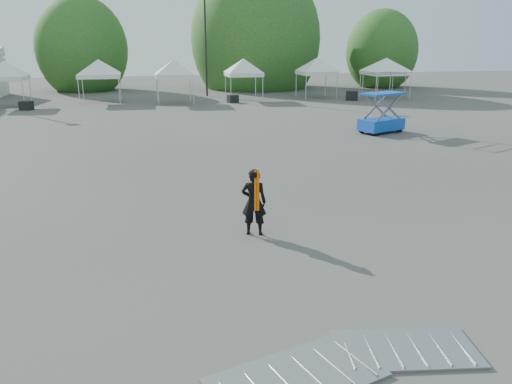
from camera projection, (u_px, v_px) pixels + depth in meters
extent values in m
plane|color=#474442|center=(251.00, 219.00, 13.71)|extent=(120.00, 120.00, 0.00)
cylinder|color=black|center=(206.00, 40.00, 42.82)|extent=(0.16, 0.16, 9.50)
cylinder|color=#382314|center=(85.00, 79.00, 48.98)|extent=(0.36, 0.36, 2.27)
ellipsoid|color=#27561C|center=(82.00, 49.00, 48.17)|extent=(4.16, 4.16, 4.78)
cylinder|color=#382314|center=(256.00, 74.00, 51.60)|extent=(0.36, 0.36, 2.80)
ellipsoid|color=#27561C|center=(256.00, 39.00, 50.60)|extent=(5.12, 5.12, 5.89)
cylinder|color=#382314|center=(380.00, 77.00, 52.61)|extent=(0.36, 0.36, 2.10)
ellipsoid|color=#27561C|center=(382.00, 51.00, 51.85)|extent=(3.84, 3.84, 4.42)
cylinder|color=silver|center=(23.00, 95.00, 35.70)|extent=(0.06, 0.06, 2.00)
cylinder|color=silver|center=(31.00, 91.00, 38.12)|extent=(0.06, 0.06, 2.00)
cube|color=white|center=(6.00, 78.00, 36.32)|extent=(2.80, 2.80, 0.30)
pyramid|color=white|center=(3.00, 61.00, 35.95)|extent=(3.96, 3.96, 1.10)
cylinder|color=silver|center=(79.00, 92.00, 37.47)|extent=(0.06, 0.06, 2.00)
cylinder|color=silver|center=(119.00, 91.00, 38.10)|extent=(0.06, 0.06, 2.00)
cylinder|color=silver|center=(83.00, 89.00, 40.22)|extent=(0.06, 0.06, 2.00)
cylinder|color=silver|center=(121.00, 88.00, 40.85)|extent=(0.06, 0.06, 2.00)
cube|color=white|center=(99.00, 76.00, 38.85)|extent=(3.15, 3.15, 0.30)
pyramid|color=white|center=(98.00, 59.00, 38.48)|extent=(4.46, 4.46, 1.10)
cylinder|color=silver|center=(158.00, 92.00, 37.39)|extent=(0.06, 0.06, 2.00)
cylinder|color=silver|center=(194.00, 91.00, 37.95)|extent=(0.06, 0.06, 2.00)
cylinder|color=silver|center=(157.00, 89.00, 39.86)|extent=(0.06, 0.06, 2.00)
cylinder|color=silver|center=(190.00, 88.00, 40.42)|extent=(0.06, 0.06, 2.00)
cube|color=white|center=(174.00, 76.00, 38.59)|extent=(2.85, 2.85, 0.30)
pyramid|color=white|center=(173.00, 59.00, 38.23)|extent=(4.03, 4.03, 1.10)
cylinder|color=silver|center=(231.00, 90.00, 39.38)|extent=(0.06, 0.06, 2.00)
cylinder|color=silver|center=(263.00, 89.00, 39.93)|extent=(0.06, 0.06, 2.00)
cylinder|color=silver|center=(225.00, 87.00, 41.80)|extent=(0.06, 0.06, 2.00)
cylinder|color=silver|center=(256.00, 86.00, 42.35)|extent=(0.06, 0.06, 2.00)
cube|color=white|center=(244.00, 74.00, 40.55)|extent=(2.80, 2.80, 0.30)
pyramid|color=white|center=(243.00, 58.00, 40.19)|extent=(3.96, 3.96, 1.10)
cylinder|color=silver|center=(306.00, 87.00, 41.15)|extent=(0.06, 0.06, 2.00)
cylinder|color=silver|center=(337.00, 87.00, 41.74)|extent=(0.06, 0.06, 2.00)
cylinder|color=silver|center=(296.00, 85.00, 43.70)|extent=(0.06, 0.06, 2.00)
cylinder|color=silver|center=(326.00, 84.00, 44.28)|extent=(0.06, 0.06, 2.00)
cube|color=white|center=(317.00, 73.00, 42.40)|extent=(2.93, 2.93, 0.30)
pyramid|color=white|center=(317.00, 58.00, 42.04)|extent=(4.14, 4.14, 1.10)
cylinder|color=silver|center=(376.00, 88.00, 40.70)|extent=(0.06, 0.06, 2.00)
cylinder|color=silver|center=(410.00, 87.00, 41.36)|extent=(0.06, 0.06, 2.00)
cylinder|color=silver|center=(360.00, 85.00, 43.59)|extent=(0.06, 0.06, 2.00)
cylinder|color=silver|center=(392.00, 84.00, 44.25)|extent=(0.06, 0.06, 2.00)
cube|color=white|center=(385.00, 73.00, 42.16)|extent=(3.29, 3.29, 0.30)
pyramid|color=white|center=(387.00, 58.00, 41.80)|extent=(4.66, 4.66, 1.10)
imported|color=black|center=(254.00, 202.00, 12.41)|extent=(0.72, 0.57, 1.71)
cube|color=#FF5F05|center=(255.00, 191.00, 12.15)|extent=(0.14, 0.02, 1.03)
cube|color=#0D46B4|center=(381.00, 124.00, 26.48)|extent=(2.69, 2.03, 0.60)
cube|color=#0D46B4|center=(383.00, 94.00, 26.01)|extent=(2.57, 1.94, 0.10)
cylinder|color=black|center=(376.00, 132.00, 25.67)|extent=(0.39, 0.28, 0.36)
cylinder|color=black|center=(400.00, 129.00, 26.66)|extent=(0.39, 0.28, 0.36)
cylinder|color=black|center=(362.00, 130.00, 26.46)|extent=(0.39, 0.28, 0.36)
cylinder|color=black|center=(385.00, 126.00, 27.45)|extent=(0.39, 0.28, 0.36)
cube|color=#96999E|center=(296.00, 378.00, 7.21)|extent=(2.77, 1.90, 0.06)
cube|color=#96999E|center=(404.00, 349.00, 7.90)|extent=(2.40, 1.48, 0.05)
cube|color=black|center=(26.00, 106.00, 35.20)|extent=(0.99, 0.91, 0.63)
cube|color=black|center=(233.00, 99.00, 39.41)|extent=(0.92, 0.81, 0.61)
cube|color=black|center=(352.00, 96.00, 40.91)|extent=(1.19, 1.07, 0.75)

